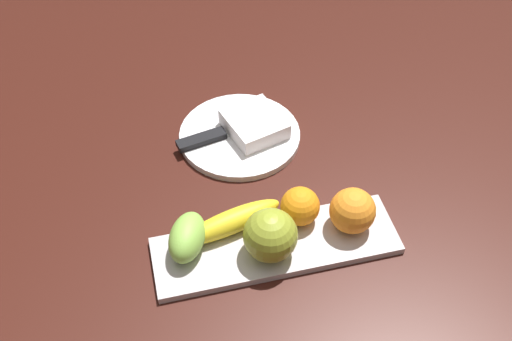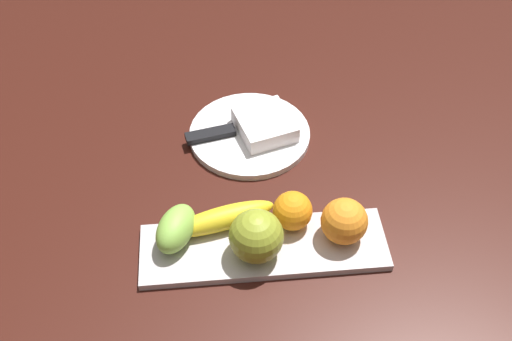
{
  "view_description": "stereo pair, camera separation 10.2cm",
  "coord_description": "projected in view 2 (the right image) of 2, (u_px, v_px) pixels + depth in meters",
  "views": [
    {
      "loc": [
        -0.21,
        -0.55,
        0.79
      ],
      "look_at": [
        -0.05,
        0.13,
        0.04
      ],
      "focal_mm": 43.77,
      "sensor_mm": 36.0,
      "label": 1
    },
    {
      "loc": [
        -0.11,
        -0.57,
        0.79
      ],
      "look_at": [
        -0.05,
        0.13,
        0.04
      ],
      "focal_mm": 43.77,
      "sensor_mm": 36.0,
      "label": 2
    }
  ],
  "objects": [
    {
      "name": "folded_napkin",
      "position": [
        265.0,
        125.0,
        1.12
      ],
      "size": [
        0.12,
        0.12,
        0.03
      ],
      "primitive_type": "cube",
      "rotation": [
        0.0,
        0.0,
        0.28
      ],
      "color": "white",
      "rests_on": "dinner_plate"
    },
    {
      "name": "ground_plane",
      "position": [
        295.0,
        248.0,
        0.97
      ],
      "size": [
        2.4,
        2.4,
        0.0
      ],
      "primitive_type": "plane",
      "color": "#38150E"
    },
    {
      "name": "apple",
      "position": [
        256.0,
        236.0,
        0.92
      ],
      "size": [
        0.08,
        0.08,
        0.08
      ],
      "primitive_type": "sphere",
      "color": "olive",
      "rests_on": "fruit_tray"
    },
    {
      "name": "banana",
      "position": [
        223.0,
        219.0,
        0.97
      ],
      "size": [
        0.17,
        0.08,
        0.04
      ],
      "primitive_type": "ellipsoid",
      "rotation": [
        0.0,
        0.0,
        0.25
      ],
      "color": "yellow",
      "rests_on": "fruit_tray"
    },
    {
      "name": "orange_near_banana",
      "position": [
        344.0,
        221.0,
        0.94
      ],
      "size": [
        0.07,
        0.07,
        0.07
      ],
      "primitive_type": "sphere",
      "color": "orange",
      "rests_on": "fruit_tray"
    },
    {
      "name": "grape_bunch",
      "position": [
        176.0,
        229.0,
        0.94
      ],
      "size": [
        0.08,
        0.1,
        0.06
      ],
      "primitive_type": "ellipsoid",
      "rotation": [
        0.0,
        0.0,
        1.15
      ],
      "color": "#88C049",
      "rests_on": "fruit_tray"
    },
    {
      "name": "fruit_tray",
      "position": [
        264.0,
        245.0,
        0.96
      ],
      "size": [
        0.38,
        0.11,
        0.01
      ],
      "primitive_type": "cube",
      "color": "#BAB1B5",
      "rests_on": "ground_plane"
    },
    {
      "name": "knife",
      "position": [
        219.0,
        133.0,
        1.12
      ],
      "size": [
        0.18,
        0.06,
        0.01
      ],
      "rotation": [
        0.0,
        0.0,
        0.2
      ],
      "color": "silver",
      "rests_on": "dinner_plate"
    },
    {
      "name": "dinner_plate",
      "position": [
        250.0,
        134.0,
        1.14
      ],
      "size": [
        0.22,
        0.22,
        0.01
      ],
      "primitive_type": "cylinder",
      "color": "white",
      "rests_on": "ground_plane"
    },
    {
      "name": "orange_near_apple",
      "position": [
        290.0,
        211.0,
        0.96
      ],
      "size": [
        0.06,
        0.06,
        0.06
      ],
      "primitive_type": "sphere",
      "color": "orange",
      "rests_on": "fruit_tray"
    }
  ]
}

